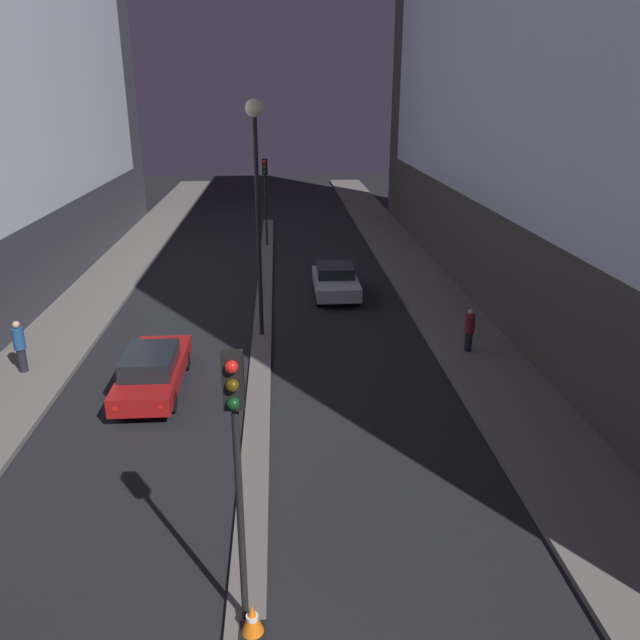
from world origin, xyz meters
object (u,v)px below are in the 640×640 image
object	(u,v)px
pedestrian_on_left_sidewalk	(20,345)
pedestrian_on_right_sidewalk	(469,329)
traffic_light_mid	(265,183)
traffic_light_near	(236,435)
car_right_lane	(336,281)
street_lamp	(256,166)
car_left_lane	(153,370)
traffic_cone_near	(252,619)

from	to	relation	value
pedestrian_on_left_sidewalk	pedestrian_on_right_sidewalk	xyz separation A→B (m)	(15.00, 0.74, -0.11)
traffic_light_mid	pedestrian_on_right_sidewalk	world-z (taller)	traffic_light_mid
traffic_light_near	car_right_lane	distance (m)	19.02
traffic_light_near	pedestrian_on_right_sidewalk	distance (m)	13.86
traffic_light_mid	pedestrian_on_left_sidewalk	xyz separation A→B (m)	(-7.70, -17.64, -2.71)
traffic_light_near	street_lamp	xyz separation A→B (m)	(0.00, 13.66, 2.55)
pedestrian_on_right_sidewalk	car_left_lane	bearing A→B (deg)	-168.40
traffic_light_near	pedestrian_on_left_sidewalk	world-z (taller)	traffic_light_near
car_left_lane	car_right_lane	xyz separation A→B (m)	(6.48, 9.21, -0.01)
traffic_cone_near	pedestrian_on_left_sidewalk	distance (m)	13.53
traffic_light_mid	pedestrian_on_left_sidewalk	world-z (taller)	traffic_light_mid
traffic_light_mid	street_lamp	size ratio (longest dim) A/B	0.60
traffic_light_mid	car_left_lane	xyz separation A→B (m)	(-3.24, -19.06, -3.06)
traffic_light_near	pedestrian_on_right_sidewalk	bearing A→B (deg)	57.46
traffic_light_near	car_left_lane	distance (m)	10.29
street_lamp	traffic_cone_near	xyz separation A→B (m)	(0.14, -13.97, -5.95)
street_lamp	pedestrian_on_left_sidewalk	size ratio (longest dim) A/B	4.85
traffic_light_mid	pedestrian_on_left_sidewalk	size ratio (longest dim) A/B	2.89
traffic_light_mid	traffic_light_near	bearing A→B (deg)	-90.00
car_left_lane	pedestrian_on_left_sidewalk	size ratio (longest dim) A/B	2.76
car_right_lane	traffic_light_near	bearing A→B (deg)	-99.95
traffic_light_near	pedestrian_on_right_sidewalk	size ratio (longest dim) A/B	3.25
traffic_light_mid	traffic_cone_near	xyz separation A→B (m)	(0.14, -28.65, -3.39)
traffic_light_near	traffic_cone_near	xyz separation A→B (m)	(0.14, -0.31, -3.39)
traffic_light_near	traffic_cone_near	distance (m)	3.41
street_lamp	pedestrian_on_left_sidewalk	bearing A→B (deg)	-158.97
traffic_light_near	pedestrian_on_left_sidewalk	bearing A→B (deg)	125.76
car_right_lane	car_left_lane	bearing A→B (deg)	-125.14
traffic_light_near	car_left_lane	xyz separation A→B (m)	(-3.24, 9.28, -3.06)
street_lamp	car_left_lane	size ratio (longest dim) A/B	1.76
pedestrian_on_left_sidewalk	traffic_light_mid	bearing A→B (deg)	66.41
street_lamp	car_right_lane	xyz separation A→B (m)	(3.24, 4.83, -5.62)
street_lamp	car_right_lane	world-z (taller)	street_lamp
street_lamp	pedestrian_on_left_sidewalk	distance (m)	9.79
pedestrian_on_left_sidewalk	pedestrian_on_right_sidewalk	bearing A→B (deg)	2.83
car_left_lane	pedestrian_on_right_sidewalk	distance (m)	10.76
traffic_cone_near	pedestrian_on_right_sidewalk	bearing A→B (deg)	58.62
car_right_lane	traffic_cone_near	bearing A→B (deg)	-99.38
traffic_light_mid	car_left_lane	size ratio (longest dim) A/B	1.05
traffic_light_near	street_lamp	bearing A→B (deg)	90.00
traffic_light_near	car_left_lane	world-z (taller)	traffic_light_near
traffic_light_near	traffic_cone_near	world-z (taller)	traffic_light_near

